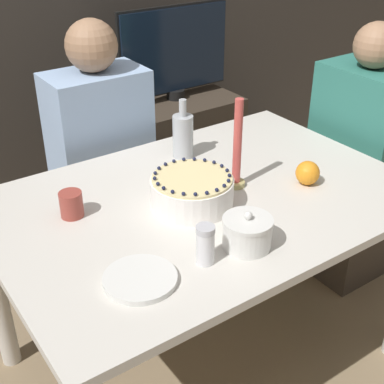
{
  "coord_description": "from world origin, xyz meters",
  "views": [
    {
      "loc": [
        -0.91,
        -1.23,
        1.63
      ],
      "look_at": [
        -0.06,
        -0.02,
        0.78
      ],
      "focal_mm": 50.0,
      "sensor_mm": 36.0,
      "label": 1
    }
  ],
  "objects": [
    {
      "name": "person_man_blue_shirt",
      "position": [
        -0.05,
        0.67,
        0.52
      ],
      "size": [
        0.4,
        0.34,
        1.2
      ],
      "rotation": [
        0.0,
        0.0,
        3.14
      ],
      "color": "#2D2D38",
      "rests_on": "ground_plane"
    },
    {
      "name": "sugar_bowl",
      "position": [
        -0.07,
        -0.29,
        0.78
      ],
      "size": [
        0.14,
        0.14,
        0.11
      ],
      "color": "silver",
      "rests_on": "dining_table"
    },
    {
      "name": "plate_stack",
      "position": [
        -0.4,
        -0.26,
        0.74
      ],
      "size": [
        0.2,
        0.2,
        0.02
      ],
      "color": "silver",
      "rests_on": "dining_table"
    },
    {
      "name": "side_cabinet",
      "position": [
        0.61,
        1.12,
        0.31
      ],
      "size": [
        0.64,
        0.48,
        0.62
      ],
      "color": "#382D23",
      "rests_on": "ground_plane"
    },
    {
      "name": "sugar_shaker",
      "position": [
        -0.21,
        -0.29,
        0.79
      ],
      "size": [
        0.05,
        0.05,
        0.12
      ],
      "color": "white",
      "rests_on": "dining_table"
    },
    {
      "name": "person_woman_floral",
      "position": [
        0.89,
        0.09,
        0.51
      ],
      "size": [
        0.34,
        0.4,
        1.18
      ],
      "rotation": [
        0.0,
        0.0,
        1.57
      ],
      "color": "#473D33",
      "rests_on": "ground_plane"
    },
    {
      "name": "orange_fruit_0",
      "position": [
        0.34,
        -0.13,
        0.78
      ],
      "size": [
        0.08,
        0.08,
        0.08
      ],
      "color": "orange",
      "rests_on": "dining_table"
    },
    {
      "name": "tv_monitor",
      "position": [
        0.61,
        1.12,
        0.87
      ],
      "size": [
        0.66,
        0.1,
        0.49
      ],
      "color": "black",
      "rests_on": "side_cabinet"
    },
    {
      "name": "cake",
      "position": [
        -0.06,
        -0.02,
        0.78
      ],
      "size": [
        0.27,
        0.27,
        0.11
      ],
      "color": "white",
      "rests_on": "dining_table"
    },
    {
      "name": "bottle",
      "position": [
        0.11,
        0.3,
        0.82
      ],
      "size": [
        0.08,
        0.08,
        0.23
      ],
      "color": "#B2B7BC",
      "rests_on": "dining_table"
    },
    {
      "name": "ground_plane",
      "position": [
        0.0,
        0.0,
        0.0
      ],
      "size": [
        12.0,
        12.0,
        0.0
      ],
      "primitive_type": "plane",
      "color": "#8C7556"
    },
    {
      "name": "candle",
      "position": [
        0.13,
        -0.0,
        0.86
      ],
      "size": [
        0.06,
        0.06,
        0.31
      ],
      "color": "tan",
      "rests_on": "dining_table"
    },
    {
      "name": "dining_table",
      "position": [
        0.0,
        0.0,
        0.62
      ],
      "size": [
        1.39,
        0.95,
        0.73
      ],
      "color": "beige",
      "rests_on": "ground_plane"
    },
    {
      "name": "cup",
      "position": [
        -0.41,
        0.14,
        0.78
      ],
      "size": [
        0.07,
        0.07,
        0.08
      ],
      "color": "#993D33",
      "rests_on": "dining_table"
    }
  ]
}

